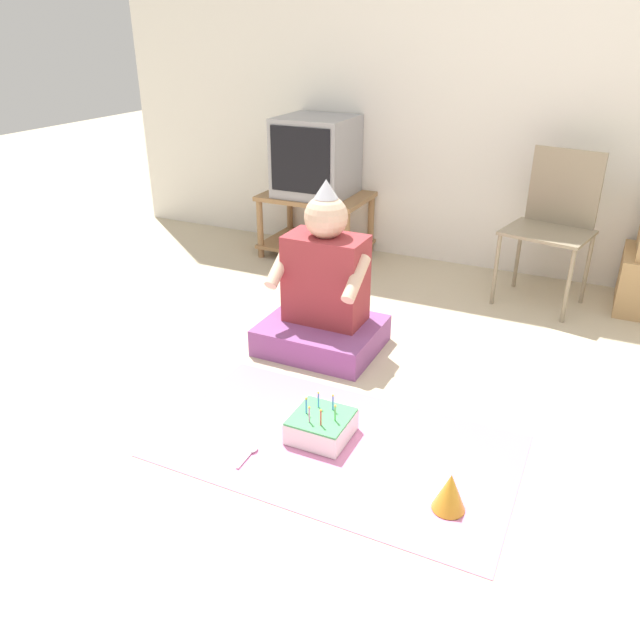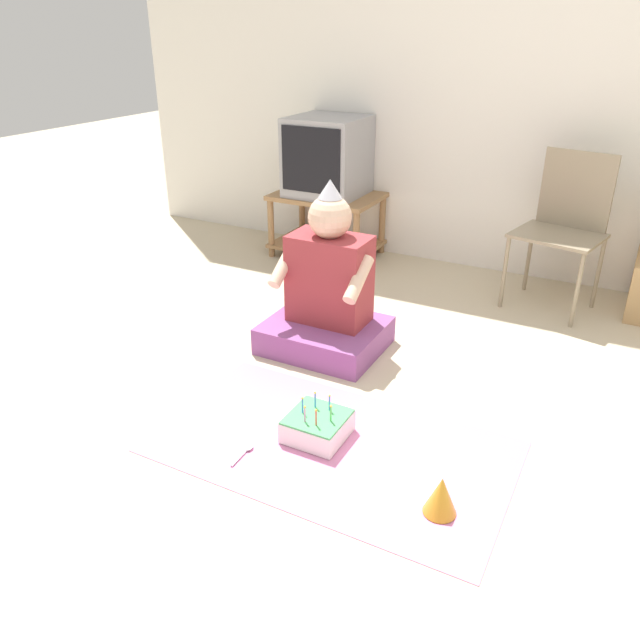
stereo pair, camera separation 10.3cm
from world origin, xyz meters
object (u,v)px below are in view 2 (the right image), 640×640
(person_seated, at_px, (327,296))
(birthday_cake, at_px, (317,426))
(party_hat_blue, at_px, (441,495))
(folding_chair, at_px, (565,220))
(tv, at_px, (328,156))

(person_seated, relative_size, birthday_cake, 3.74)
(person_seated, xyz_separation_m, party_hat_blue, (0.91, -0.91, -0.20))
(folding_chair, xyz_separation_m, party_hat_blue, (-0.03, -2.03, -0.43))
(folding_chair, xyz_separation_m, birthday_cake, (-0.61, -1.84, -0.46))
(tv, relative_size, birthday_cake, 2.24)
(person_seated, distance_m, birthday_cake, 0.83)
(person_seated, bearing_deg, folding_chair, 49.97)
(tv, distance_m, birthday_cake, 2.30)
(birthday_cake, height_order, party_hat_blue, birthday_cake)
(person_seated, relative_size, party_hat_blue, 5.96)
(tv, relative_size, folding_chair, 0.59)
(tv, distance_m, person_seated, 1.47)
(person_seated, distance_m, party_hat_blue, 1.30)
(tv, xyz_separation_m, party_hat_blue, (1.56, -2.17, -0.62))
(person_seated, bearing_deg, birthday_cake, -65.46)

